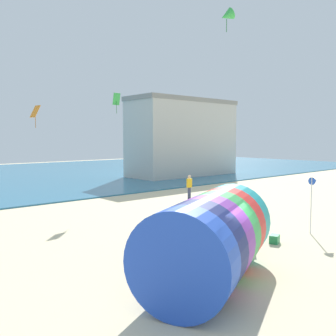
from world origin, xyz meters
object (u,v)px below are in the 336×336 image
(kite_green_delta, at_px, (227,16))
(kite_orange_diamond, at_px, (35,112))
(kite_handler, at_px, (249,226))
(cooler_box, at_px, (274,239))
(kite_green_diamond, at_px, (116,99))
(bystander_near_water, at_px, (189,187))
(giant_inflatable_tube, at_px, (211,239))
(beach_flag, at_px, (314,183))

(kite_green_delta, bearing_deg, kite_orange_diamond, 112.67)
(kite_handler, bearing_deg, cooler_box, -27.49)
(kite_handler, xyz_separation_m, kite_green_diamond, (1.85, 12.80, 6.38))
(bystander_near_water, bearing_deg, kite_orange_diamond, 159.41)
(kite_green_delta, distance_m, bystander_near_water, 13.19)
(kite_green_diamond, bearing_deg, giant_inflatable_tube, -112.92)
(cooler_box, bearing_deg, kite_green_diamond, 86.68)
(cooler_box, bearing_deg, giant_inflatable_tube, -167.73)
(kite_orange_diamond, height_order, beach_flag, kite_orange_diamond)
(kite_green_diamond, xyz_separation_m, kite_green_delta, (-0.58, -10.37, 3.10))
(kite_green_diamond, relative_size, cooler_box, 2.70)
(giant_inflatable_tube, distance_m, kite_green_delta, 11.29)
(kite_orange_diamond, distance_m, bystander_near_water, 11.82)
(kite_green_delta, height_order, bystander_near_water, kite_green_delta)
(kite_green_delta, bearing_deg, beach_flag, -49.92)
(giant_inflatable_tube, relative_size, kite_green_delta, 5.74)
(kite_orange_diamond, xyz_separation_m, beach_flag, (7.47, -14.65, -3.78))
(kite_green_diamond, distance_m, kite_orange_diamond, 5.57)
(bystander_near_water, xyz_separation_m, cooler_box, (-5.34, -10.71, -0.75))
(kite_handler, relative_size, bystander_near_water, 0.91)
(kite_green_diamond, xyz_separation_m, bystander_near_water, (4.56, -2.65, -6.28))
(kite_green_delta, distance_m, kite_orange_diamond, 13.08)
(kite_handler, height_order, kite_green_delta, kite_green_delta)
(bystander_near_water, bearing_deg, kite_green_delta, -123.66)
(kite_orange_diamond, bearing_deg, bystander_near_water, -20.59)
(kite_green_diamond, bearing_deg, kite_green_delta, -93.21)
(kite_green_delta, bearing_deg, bystander_near_water, 56.34)
(giant_inflatable_tube, xyz_separation_m, bystander_near_water, (10.70, 11.88, -0.47))
(giant_inflatable_tube, relative_size, kite_handler, 3.97)
(giant_inflatable_tube, distance_m, bystander_near_water, 16.00)
(kite_handler, xyz_separation_m, beach_flag, (3.96, -0.77, 1.56))
(kite_orange_diamond, height_order, cooler_box, kite_orange_diamond)
(kite_handler, relative_size, kite_green_delta, 1.44)
(giant_inflatable_tube, bearing_deg, kite_green_diamond, 67.08)
(giant_inflatable_tube, height_order, kite_green_diamond, kite_green_diamond)
(giant_inflatable_tube, distance_m, kite_green_diamond, 16.81)
(beach_flag, bearing_deg, bystander_near_water, 77.35)
(bystander_near_water, relative_size, beach_flag, 0.67)
(kite_handler, xyz_separation_m, kite_orange_diamond, (-3.51, 13.88, 5.33))
(giant_inflatable_tube, xyz_separation_m, kite_green_delta, (5.56, 4.16, 8.90))
(kite_handler, xyz_separation_m, cooler_box, (1.08, -0.56, -0.65))
(kite_green_diamond, bearing_deg, cooler_box, -93.32)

